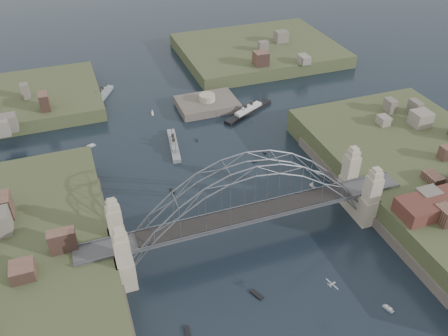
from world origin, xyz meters
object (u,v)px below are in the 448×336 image
fort_island (207,108)px  ocean_liner (248,111)px  bridge (249,201)px  naval_cruiser_near (174,145)px  wharf_shed (436,204)px  naval_cruiser_far (103,96)px

fort_island → ocean_liner: size_ratio=0.99×
bridge → fort_island: bridge is taller
bridge → naval_cruiser_near: (-6.85, 47.86, -11.43)m
wharf_shed → naval_cruiser_far: size_ratio=1.20×
bridge → naval_cruiser_far: 95.13m
ocean_liner → wharf_shed: bearing=-75.7°
naval_cruiser_near → ocean_liner: ocean_liner is taller
ocean_liner → bridge: bearing=-112.3°
fort_island → naval_cruiser_near: size_ratio=1.14×
naval_cruiser_far → ocean_liner: bearing=-32.0°
naval_cruiser_near → bridge: bearing=-81.9°
wharf_shed → naval_cruiser_near: bearing=129.4°
fort_island → naval_cruiser_near: fort_island is taller
wharf_shed → fort_island: bearing=110.9°
fort_island → naval_cruiser_near: (-18.85, -22.14, 1.23)m
bridge → wharf_shed: bearing=-17.7°
naval_cruiser_near → fort_island: bearing=49.6°
bridge → naval_cruiser_near: 49.68m
wharf_shed → naval_cruiser_far: wharf_shed is taller
naval_cruiser_near → naval_cruiser_far: bearing=111.6°
naval_cruiser_near → naval_cruiser_far: naval_cruiser_far is taller
ocean_liner → naval_cruiser_far: bearing=148.0°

